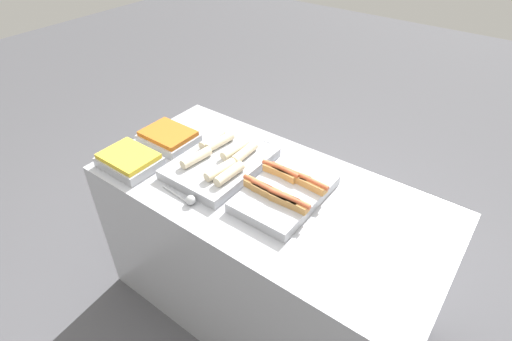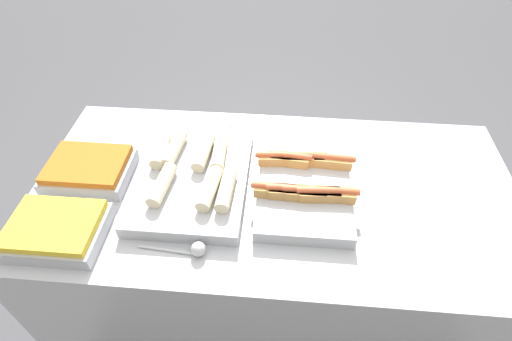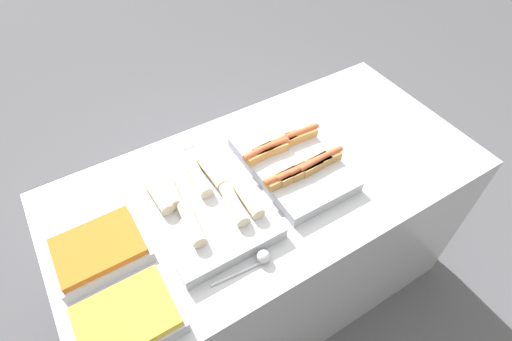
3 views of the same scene
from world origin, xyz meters
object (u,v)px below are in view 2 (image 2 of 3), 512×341
at_px(tray_hotdogs, 304,183).
at_px(tray_wraps, 193,175).
at_px(serving_spoon_far, 222,128).
at_px(tray_side_back, 89,170).
at_px(tray_side_front, 56,230).
at_px(serving_spoon_near, 193,249).

bearing_deg(tray_hotdogs, tray_wraps, 179.23).
bearing_deg(tray_wraps, serving_spoon_far, 78.61).
bearing_deg(serving_spoon_far, tray_side_back, -145.97).
xyz_separation_m(tray_wraps, serving_spoon_far, (0.06, 0.29, -0.02)).
xyz_separation_m(tray_wraps, tray_side_front, (-0.38, -0.27, 0.00)).
height_order(tray_side_back, serving_spoon_near, tray_side_back).
bearing_deg(serving_spoon_far, tray_hotdogs, -41.84).
xyz_separation_m(serving_spoon_near, serving_spoon_far, (0.00, 0.58, -0.00)).
height_order(tray_side_front, serving_spoon_near, tray_side_front).
xyz_separation_m(tray_side_front, tray_side_back, (0.00, 0.26, 0.00)).
bearing_deg(tray_wraps, tray_hotdogs, -0.77).
distance_m(tray_hotdogs, serving_spoon_far, 0.44).
bearing_deg(tray_wraps, tray_side_front, -144.34).
distance_m(tray_side_front, tray_side_back, 0.26).
height_order(tray_hotdogs, serving_spoon_near, tray_hotdogs).
relative_size(tray_hotdogs, tray_wraps, 0.92).
xyz_separation_m(tray_side_front, serving_spoon_far, (0.43, 0.56, -0.02)).
bearing_deg(tray_side_back, tray_wraps, 0.81).
xyz_separation_m(tray_side_back, serving_spoon_near, (0.43, -0.29, -0.02)).
distance_m(tray_side_front, serving_spoon_near, 0.43).
bearing_deg(tray_side_front, serving_spoon_far, 52.10).
bearing_deg(tray_side_front, serving_spoon_near, -3.12).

